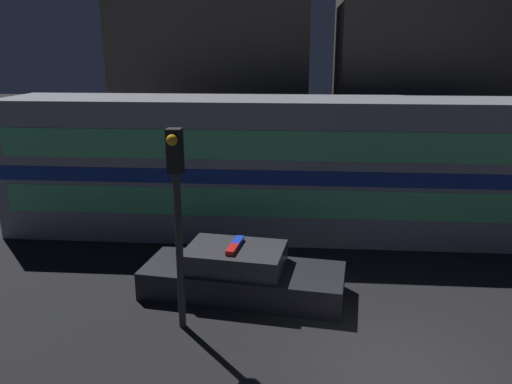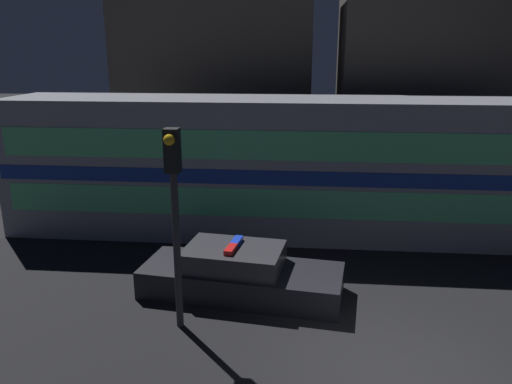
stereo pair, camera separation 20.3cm
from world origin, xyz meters
TOP-DOWN VIEW (x-y plane):
  - ground_plane at (0.00, 0.00)m, footprint 120.00×120.00m
  - train at (-2.98, 7.72)m, footprint 16.95×3.08m
  - police_car at (-3.30, 3.04)m, footprint 5.16×2.48m
  - traffic_light_corner at (-4.44, 1.38)m, footprint 0.30×0.46m
  - building_left at (-5.75, 14.55)m, footprint 8.43×4.36m
  - building_center at (4.80, 13.70)m, footprint 10.25×4.72m

SIDE VIEW (x-z plane):
  - ground_plane at x=0.00m, z-range 0.00..0.00m
  - police_car at x=-3.30m, z-range -0.17..1.17m
  - train at x=-2.98m, z-range 0.00..4.44m
  - traffic_light_corner at x=-4.44m, z-range 0.71..5.12m
  - building_center at x=4.80m, z-range 0.00..8.75m
  - building_left at x=-5.75m, z-range 0.00..10.33m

